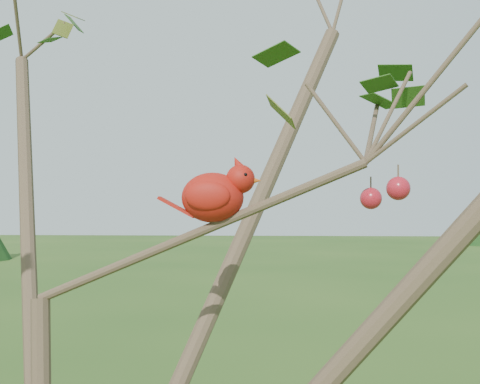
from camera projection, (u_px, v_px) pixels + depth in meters
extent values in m
sphere|color=red|center=(398.00, 188.00, 1.01)|extent=(0.04, 0.04, 0.04)
sphere|color=red|center=(371.00, 198.00, 1.10)|extent=(0.04, 0.04, 0.04)
ellipsoid|color=#B61C0F|center=(213.00, 198.00, 1.09)|extent=(0.12, 0.09, 0.09)
sphere|color=#B61C0F|center=(240.00, 179.00, 1.08)|extent=(0.05, 0.05, 0.05)
cone|color=#B61C0F|center=(238.00, 165.00, 1.09)|extent=(0.04, 0.03, 0.04)
cone|color=#D85914|center=(255.00, 181.00, 1.08)|extent=(0.02, 0.02, 0.02)
ellipsoid|color=black|center=(250.00, 181.00, 1.08)|extent=(0.01, 0.03, 0.02)
cube|color=#B61C0F|center=(177.00, 207.00, 1.09)|extent=(0.07, 0.03, 0.04)
ellipsoid|color=#B61C0F|center=(213.00, 196.00, 1.12)|extent=(0.08, 0.03, 0.05)
ellipsoid|color=#B61C0F|center=(208.00, 196.00, 1.05)|extent=(0.08, 0.03, 0.05)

